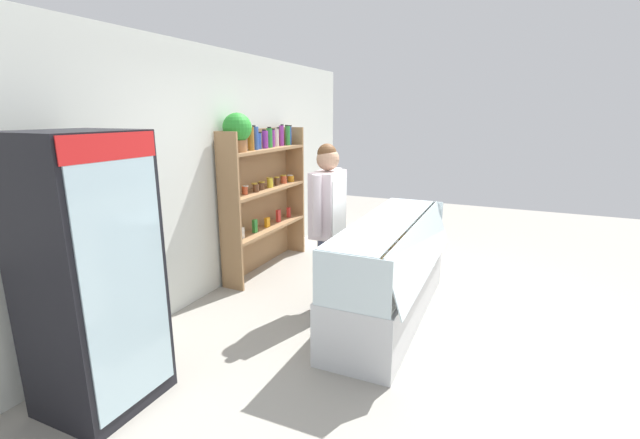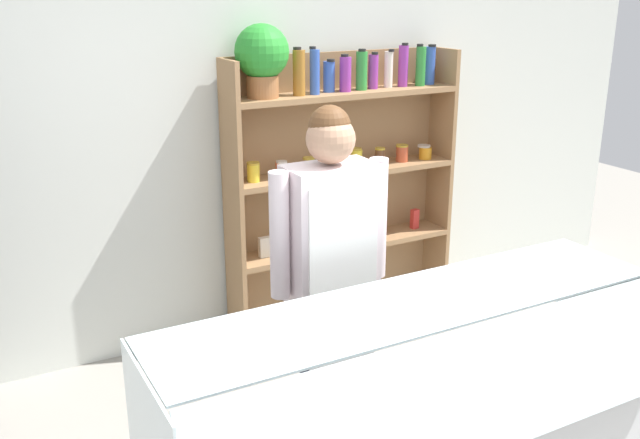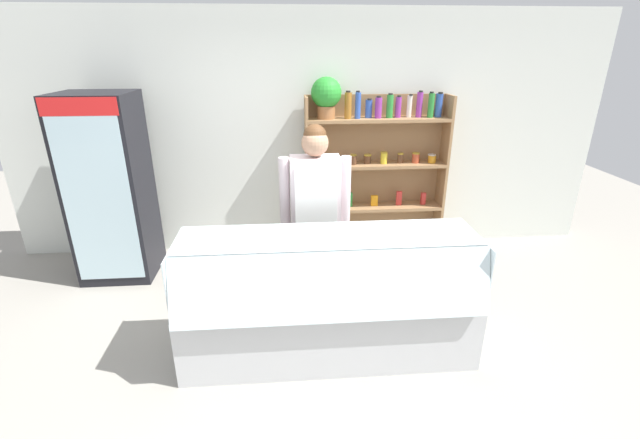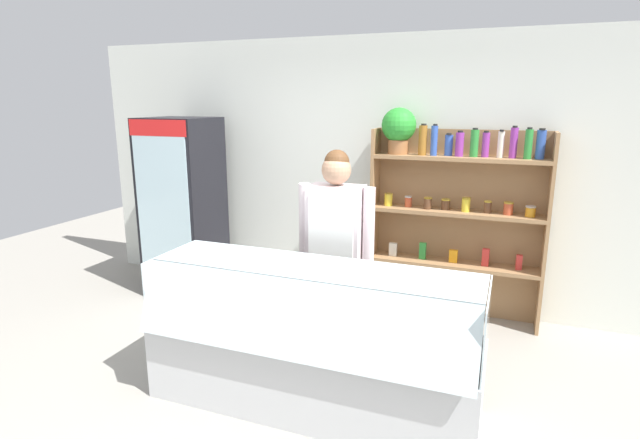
{
  "view_description": "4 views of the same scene",
  "coord_description": "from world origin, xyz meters",
  "px_view_note": "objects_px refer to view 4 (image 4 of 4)",
  "views": [
    {
      "loc": [
        -3.89,
        -0.9,
        2.01
      ],
      "look_at": [
        -0.32,
        0.71,
        1.03
      ],
      "focal_mm": 24.0,
      "sensor_mm": 36.0,
      "label": 1
    },
    {
      "loc": [
        -1.57,
        -1.97,
        2.23
      ],
      "look_at": [
        -0.05,
        0.84,
        1.17
      ],
      "focal_mm": 40.0,
      "sensor_mm": 36.0,
      "label": 2
    },
    {
      "loc": [
        -0.28,
        -2.72,
        2.3
      ],
      "look_at": [
        -0.01,
        0.57,
        0.96
      ],
      "focal_mm": 24.0,
      "sensor_mm": 36.0,
      "label": 3
    },
    {
      "loc": [
        1.19,
        -2.77,
        2.08
      ],
      "look_at": [
        -0.12,
        0.62,
        1.21
      ],
      "focal_mm": 28.0,
      "sensor_mm": 36.0,
      "label": 4
    }
  ],
  "objects_px": {
    "drinks_fridge": "(183,207)",
    "deli_display_case": "(310,364)",
    "shelving_unit": "(446,198)",
    "shop_clerk": "(336,240)"
  },
  "relations": [
    {
      "from": "deli_display_case",
      "to": "shop_clerk",
      "type": "relative_size",
      "value": 1.31
    },
    {
      "from": "drinks_fridge",
      "to": "shop_clerk",
      "type": "bearing_deg",
      "value": -22.65
    },
    {
      "from": "drinks_fridge",
      "to": "shop_clerk",
      "type": "distance_m",
      "value": 2.21
    },
    {
      "from": "deli_display_case",
      "to": "drinks_fridge",
      "type": "bearing_deg",
      "value": 144.34
    },
    {
      "from": "drinks_fridge",
      "to": "deli_display_case",
      "type": "bearing_deg",
      "value": -35.66
    },
    {
      "from": "shelving_unit",
      "to": "deli_display_case",
      "type": "height_order",
      "value": "shelving_unit"
    },
    {
      "from": "drinks_fridge",
      "to": "shelving_unit",
      "type": "xyz_separation_m",
      "value": [
        2.71,
        0.39,
        0.23
      ]
    },
    {
      "from": "drinks_fridge",
      "to": "deli_display_case",
      "type": "height_order",
      "value": "drinks_fridge"
    },
    {
      "from": "shelving_unit",
      "to": "deli_display_case",
      "type": "relative_size",
      "value": 0.89
    },
    {
      "from": "deli_display_case",
      "to": "shop_clerk",
      "type": "distance_m",
      "value": 0.96
    }
  ]
}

